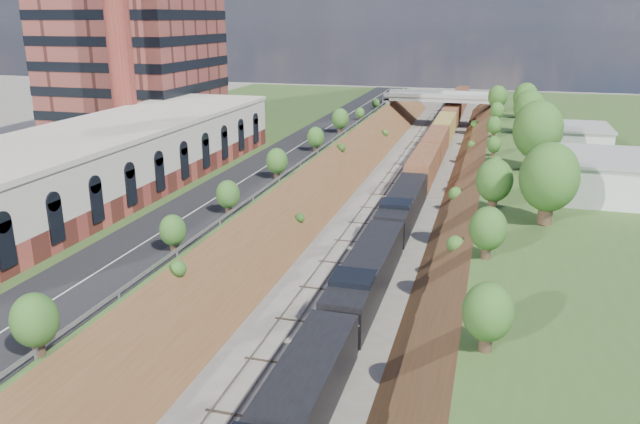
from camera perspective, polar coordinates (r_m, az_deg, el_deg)
platform_left at (r=92.01m, az=-13.97°, el=3.94°), size 44.00×180.00×5.00m
embankment_left at (r=84.14m, az=-0.67°, el=1.46°), size 10.00×180.00×10.00m
embankment_right at (r=80.95m, az=14.44°, el=0.25°), size 10.00×180.00×10.00m
rail_left_track at (r=82.22m, az=4.95°, el=1.08°), size 1.58×180.00×0.18m
rail_right_track at (r=81.46m, az=8.54°, el=0.79°), size 1.58×180.00×0.18m
road at (r=84.26m, az=-3.63°, el=4.99°), size 8.00×180.00×0.10m
guardrail at (r=82.72m, az=-0.99°, el=5.14°), size 0.10×171.00×0.70m
commercial_building at (r=70.00m, az=-19.53°, el=4.35°), size 14.30×62.30×7.00m
smokestack at (r=87.86m, az=-18.21°, el=17.82°), size 3.20×3.20×40.00m
overpass at (r=141.26m, az=10.96°, el=9.69°), size 24.50×8.30×7.40m
white_building_near at (r=72.34m, az=24.56°, el=2.94°), size 9.00×12.00×4.00m
white_building_far at (r=93.67m, az=22.43°, el=6.06°), size 8.00×10.00×3.60m
tree_right_large at (r=59.40m, az=20.22°, el=2.95°), size 5.25×5.25×7.61m
tree_left_crest at (r=47.28m, az=-15.54°, el=-3.14°), size 2.45×2.45×3.55m
freight_train at (r=104.68m, az=10.41°, el=5.89°), size 3.23×164.18×4.78m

